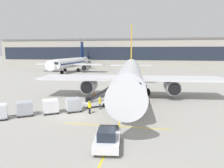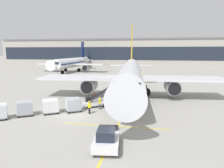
# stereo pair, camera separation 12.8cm
# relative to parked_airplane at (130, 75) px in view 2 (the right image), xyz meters

# --- Properties ---
(ground_plane) EXTENTS (600.00, 600.00, 0.00)m
(ground_plane) POSITION_rel_parked_airplane_xyz_m (-5.46, -13.15, -3.91)
(ground_plane) COLOR #9E9B93
(parked_airplane) EXTENTS (32.44, 42.44, 14.43)m
(parked_airplane) POSITION_rel_parked_airplane_xyz_m (0.00, 0.00, 0.00)
(parked_airplane) COLOR silver
(parked_airplane) RESTS_ON ground
(belt_loader) EXTENTS (4.96, 4.08, 3.20)m
(belt_loader) POSITION_rel_parked_airplane_xyz_m (-4.25, -7.68, -3.02)
(belt_loader) COLOR silver
(belt_loader) RESTS_ON ground
(baggage_cart_lead) EXTENTS (2.71, 2.44, 1.91)m
(baggage_cart_lead) POSITION_rel_parked_airplane_xyz_m (-6.63, -10.93, -2.91)
(baggage_cart_lead) COLOR #515156
(baggage_cart_lead) RESTS_ON ground
(baggage_cart_second) EXTENTS (2.71, 2.44, 1.91)m
(baggage_cart_second) POSITION_rel_parked_airplane_xyz_m (-9.26, -12.31, -2.91)
(baggage_cart_second) COLOR #515156
(baggage_cart_second) RESTS_ON ground
(baggage_cart_third) EXTENTS (2.71, 2.44, 1.91)m
(baggage_cart_third) POSITION_rel_parked_airplane_xyz_m (-12.05, -13.87, -2.91)
(baggage_cart_third) COLOR #515156
(baggage_cart_third) RESTS_ON ground
(pushback_tug) EXTENTS (2.61, 4.62, 1.83)m
(pushback_tug) POSITION_rel_parked_airplane_xyz_m (0.19, -21.08, -3.09)
(pushback_tug) COLOR silver
(pushback_tug) RESTS_ON ground
(ground_crew_by_loader) EXTENTS (0.32, 0.56, 1.74)m
(ground_crew_by_loader) POSITION_rel_parked_airplane_xyz_m (-7.93, -10.05, -2.92)
(ground_crew_by_loader) COLOR #514C42
(ground_crew_by_loader) RESTS_ON ground
(ground_crew_by_carts) EXTENTS (0.38, 0.52, 1.74)m
(ground_crew_by_carts) POSITION_rel_parked_airplane_xyz_m (-3.36, -9.11, -2.92)
(ground_crew_by_carts) COLOR #333847
(ground_crew_by_carts) RESTS_ON ground
(ground_crew_marshaller) EXTENTS (0.50, 0.40, 1.74)m
(ground_crew_marshaller) POSITION_rel_parked_airplane_xyz_m (-4.15, -11.57, -2.92)
(ground_crew_marshaller) COLOR black
(ground_crew_marshaller) RESTS_ON ground
(safety_cone_engine_keepout) EXTENTS (0.69, 0.69, 0.78)m
(safety_cone_engine_keepout) POSITION_rel_parked_airplane_xyz_m (-6.53, -0.23, -3.53)
(safety_cone_engine_keepout) COLOR black
(safety_cone_engine_keepout) RESTS_ON ground
(apron_guidance_line_lead_in) EXTENTS (0.20, 110.00, 0.01)m
(apron_guidance_line_lead_in) POSITION_rel_parked_airplane_xyz_m (0.24, -0.73, -3.91)
(apron_guidance_line_lead_in) COLOR yellow
(apron_guidance_line_lead_in) RESTS_ON ground
(apron_guidance_line_stop_bar) EXTENTS (12.00, 0.20, 0.01)m
(apron_guidance_line_stop_bar) POSITION_rel_parked_airplane_xyz_m (0.06, -15.68, -3.91)
(apron_guidance_line_stop_bar) COLOR yellow
(apron_guidance_line_stop_bar) RESTS_ON ground
(terminal_building) EXTENTS (118.07, 15.42, 14.14)m
(terminal_building) POSITION_rel_parked_airplane_xyz_m (-13.61, 70.77, 3.10)
(terminal_building) COLOR #A8A399
(terminal_building) RESTS_ON ground
(distant_airplane) EXTENTS (27.00, 36.43, 12.39)m
(distant_airplane) POSITION_rel_parked_airplane_xyz_m (-27.92, 43.83, -0.40)
(distant_airplane) COLOR white
(distant_airplane) RESTS_ON ground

